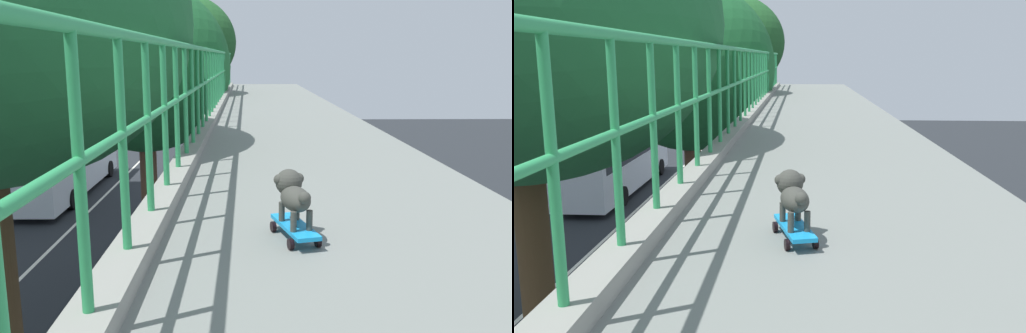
# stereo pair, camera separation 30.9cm
# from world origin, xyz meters

# --- Properties ---
(green_railing) EXTENTS (0.20, 37.34, 1.18)m
(green_railing) POSITION_xyz_m (-0.25, -0.00, 6.27)
(green_railing) COLOR gray
(green_railing) RESTS_ON overpass_deck
(city_bus) EXTENTS (2.69, 11.23, 3.22)m
(city_bus) POSITION_xyz_m (-9.08, 26.18, 1.83)
(city_bus) COLOR white
(city_bus) RESTS_ON ground
(roadside_tree_far) EXTENTS (4.87, 4.87, 9.16)m
(roadside_tree_far) POSITION_xyz_m (-2.54, 13.98, 6.71)
(roadside_tree_far) COLOR brown
(roadside_tree_far) RESTS_ON ground
(roadside_tree_farthest) EXTENTS (4.48, 4.48, 9.71)m
(roadside_tree_farthest) POSITION_xyz_m (-2.34, 22.68, 7.62)
(roadside_tree_farthest) COLOR brown
(roadside_tree_farthest) RESTS_ON ground
(toy_skateboard) EXTENTS (0.28, 0.51, 0.09)m
(toy_skateboard) POSITION_xyz_m (0.62, 1.45, 6.07)
(toy_skateboard) COLOR #1893DB
(toy_skateboard) RESTS_ON overpass_deck
(small_dog) EXTENTS (0.23, 0.40, 0.31)m
(small_dog) POSITION_xyz_m (0.61, 1.47, 6.28)
(small_dog) COLOR #3E3F39
(small_dog) RESTS_ON toy_skateboard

